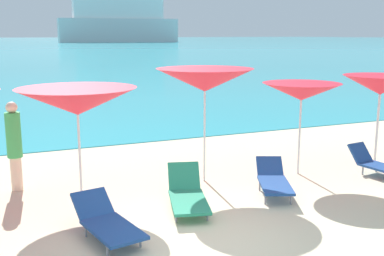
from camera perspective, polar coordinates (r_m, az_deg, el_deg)
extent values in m
cube|color=beige|center=(16.50, -12.93, -0.30)|extent=(50.00, 100.00, 0.30)
cylinder|color=silver|center=(9.03, -13.44, -2.36)|extent=(0.04, 0.04, 2.00)
cone|color=red|center=(8.87, -13.70, 3.14)|extent=(2.44, 2.44, 0.50)
sphere|color=silver|center=(8.85, -13.74, 4.13)|extent=(0.07, 0.07, 0.07)
cylinder|color=silver|center=(9.89, 1.53, -0.07)|extent=(0.04, 0.04, 2.27)
cone|color=red|center=(9.74, 1.56, 5.81)|extent=(2.16, 2.16, 0.48)
sphere|color=silver|center=(9.73, 1.56, 6.69)|extent=(0.07, 0.07, 0.07)
cylinder|color=silver|center=(10.69, 12.88, -0.38)|extent=(0.04, 0.04, 1.95)
cone|color=red|center=(10.56, 13.09, 4.29)|extent=(1.78, 1.78, 0.38)
sphere|color=silver|center=(10.54, 13.12, 4.96)|extent=(0.07, 0.07, 0.07)
cylinder|color=silver|center=(12.31, 21.51, 0.75)|extent=(0.06, 0.06, 2.00)
cone|color=red|center=(12.19, 21.81, 4.84)|extent=(1.82, 1.82, 0.46)
sphere|color=silver|center=(12.18, 21.86, 5.52)|extent=(0.07, 0.07, 0.07)
cube|color=#1E478C|center=(7.31, -9.48, -11.99)|extent=(0.83, 1.24, 0.05)
cube|color=#1E478C|center=(7.91, -11.93, -8.94)|extent=(0.66, 0.55, 0.37)
cylinder|color=gray|center=(6.96, -10.18, -14.33)|extent=(0.04, 0.04, 0.19)
cylinder|color=gray|center=(7.17, -6.24, -13.43)|extent=(0.04, 0.04, 0.19)
cylinder|color=gray|center=(7.64, -12.72, -12.04)|extent=(0.04, 0.04, 0.19)
cylinder|color=gray|center=(7.83, -9.07, -11.31)|extent=(0.04, 0.04, 0.19)
cube|color=#1E478C|center=(11.49, 19.63, -2.84)|extent=(0.54, 0.41, 0.42)
cylinder|color=gray|center=(11.22, 19.92, -4.85)|extent=(0.04, 0.04, 0.19)
cylinder|color=gray|center=(11.56, 21.35, -4.48)|extent=(0.04, 0.04, 0.19)
cube|color=#268C66|center=(8.35, -0.38, -8.92)|extent=(0.93, 1.36, 0.05)
cube|color=#268C66|center=(9.00, -0.99, -5.85)|extent=(0.66, 0.50, 0.49)
cylinder|color=gray|center=(8.00, -1.94, -10.72)|extent=(0.04, 0.04, 0.17)
cylinder|color=gray|center=(8.06, 1.87, -10.54)|extent=(0.04, 0.04, 0.17)
cylinder|color=gray|center=(8.80, -2.49, -8.62)|extent=(0.04, 0.04, 0.17)
cylinder|color=gray|center=(8.86, 0.96, -8.48)|extent=(0.04, 0.04, 0.17)
cube|color=#1E478C|center=(9.20, 10.02, -6.82)|extent=(0.96, 1.25, 0.05)
cube|color=#1E478C|center=(9.85, 9.35, -4.61)|extent=(0.64, 0.58, 0.35)
cylinder|color=gray|center=(8.88, 8.85, -8.39)|extent=(0.04, 0.04, 0.23)
cylinder|color=gray|center=(8.96, 11.86, -8.32)|extent=(0.04, 0.04, 0.23)
cylinder|color=gray|center=(9.61, 8.18, -6.82)|extent=(0.04, 0.04, 0.23)
cylinder|color=gray|center=(9.69, 10.95, -6.78)|extent=(0.04, 0.04, 0.23)
cylinder|color=beige|center=(10.09, -20.43, -5.19)|extent=(0.22, 0.22, 0.69)
cylinder|color=#3FB259|center=(9.90, -20.75, -0.79)|extent=(0.29, 0.29, 0.89)
sphere|color=beige|center=(9.81, -20.97, 2.34)|extent=(0.22, 0.22, 0.22)
cube|color=silver|center=(187.90, -8.83, 11.56)|extent=(45.63, 11.74, 8.81)
cube|color=white|center=(188.17, -8.91, 14.27)|extent=(34.27, 9.42, 8.99)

